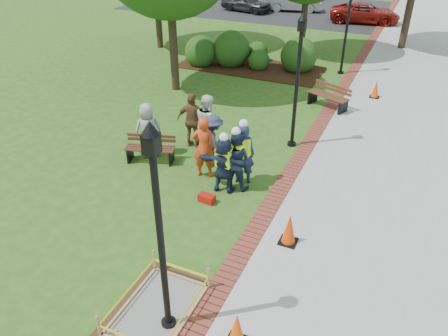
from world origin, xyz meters
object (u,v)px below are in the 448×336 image
at_px(lamp_near, 159,221).
at_px(hivis_worker_c, 236,158).
at_px(bench_near, 151,154).
at_px(wet_concrete_pad, 157,302).
at_px(cone_front, 237,329).
at_px(hivis_worker_a, 224,163).
at_px(hivis_worker_b, 243,152).

xyz_separation_m(lamp_near, hivis_worker_c, (-0.73, 4.92, -1.56)).
bearing_deg(hivis_worker_c, bench_near, 175.37).
distance_m(bench_near, hivis_worker_c, 3.04).
height_order(wet_concrete_pad, lamp_near, lamp_near).
height_order(cone_front, lamp_near, lamp_near).
bearing_deg(lamp_near, wet_concrete_pad, 151.26).
xyz_separation_m(cone_front, lamp_near, (-1.33, -0.16, 2.12)).
height_order(wet_concrete_pad, hivis_worker_c, hivis_worker_c).
distance_m(bench_near, lamp_near, 6.72).
distance_m(bench_near, cone_front, 7.08).
bearing_deg(cone_front, hivis_worker_a, 117.07).
bearing_deg(hivis_worker_b, hivis_worker_c, -104.12).
bearing_deg(hivis_worker_b, lamp_near, -82.97).
distance_m(lamp_near, hivis_worker_c, 5.21).
bearing_deg(hivis_worker_a, hivis_worker_c, 53.88).
distance_m(cone_front, hivis_worker_b, 5.49).
xyz_separation_m(hivis_worker_b, hivis_worker_c, (-0.08, -0.33, -0.05)).
height_order(hivis_worker_b, hivis_worker_c, hivis_worker_b).
bearing_deg(hivis_worker_b, hivis_worker_a, -115.60).
relative_size(wet_concrete_pad, cone_front, 3.06).
distance_m(wet_concrete_pad, cone_front, 1.70).
height_order(wet_concrete_pad, hivis_worker_b, hivis_worker_b).
distance_m(bench_near, hivis_worker_b, 3.12).
height_order(hivis_worker_a, hivis_worker_c, hivis_worker_c).
relative_size(bench_near, cone_front, 2.11).
relative_size(cone_front, hivis_worker_c, 0.41).
height_order(hivis_worker_a, hivis_worker_b, hivis_worker_b).
bearing_deg(hivis_worker_a, lamp_near, -78.43).
bearing_deg(hivis_worker_a, cone_front, -62.93).
distance_m(wet_concrete_pad, hivis_worker_b, 5.11).
bearing_deg(lamp_near, hivis_worker_b, 97.03).
bearing_deg(hivis_worker_c, cone_front, -66.57).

